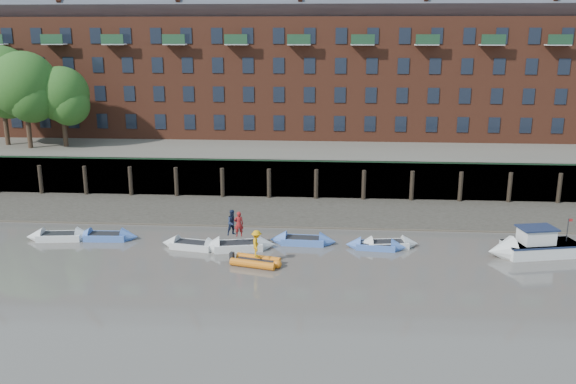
# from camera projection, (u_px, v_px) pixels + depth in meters

# --- Properties ---
(ground) EXTENTS (220.00, 220.00, 0.00)m
(ground) POSITION_uv_depth(u_px,v_px,m) (266.00, 313.00, 30.88)
(ground) COLOR #5A554E
(ground) RESTS_ON ground
(foreshore) EXTENTS (110.00, 8.00, 0.50)m
(foreshore) POSITION_uv_depth(u_px,v_px,m) (290.00, 212.00, 48.23)
(foreshore) COLOR #3D382F
(foreshore) RESTS_ON ground
(mud_band) EXTENTS (110.00, 1.60, 0.10)m
(mud_band) POSITION_uv_depth(u_px,v_px,m) (287.00, 225.00, 44.96)
(mud_band) COLOR #4C4336
(mud_band) RESTS_ON ground
(river_wall) EXTENTS (110.00, 1.23, 3.30)m
(river_wall) POSITION_uv_depth(u_px,v_px,m) (293.00, 179.00, 52.05)
(river_wall) COLOR #2D2A26
(river_wall) RESTS_ON ground
(bank_terrace) EXTENTS (110.00, 28.00, 3.20)m
(bank_terrace) POSITION_uv_depth(u_px,v_px,m) (301.00, 149.00, 65.18)
(bank_terrace) COLOR #5E594D
(bank_terrace) RESTS_ON ground
(apartment_terrace) EXTENTS (80.60, 15.56, 20.98)m
(apartment_terrace) POSITION_uv_depth(u_px,v_px,m) (302.00, 41.00, 63.27)
(apartment_terrace) COLOR brown
(apartment_terrace) RESTS_ON bank_terrace
(tree_cluster) EXTENTS (11.76, 7.74, 9.40)m
(tree_cluster) POSITION_uv_depth(u_px,v_px,m) (22.00, 85.00, 56.66)
(tree_cluster) COLOR #3A281C
(tree_cluster) RESTS_ON bank_terrace
(rowboat_0) EXTENTS (4.69, 1.85, 1.32)m
(rowboat_0) POSITION_uv_depth(u_px,v_px,m) (60.00, 236.00, 41.71)
(rowboat_0) COLOR silver
(rowboat_0) RESTS_ON ground
(rowboat_1) EXTENTS (4.41, 1.44, 1.27)m
(rowboat_1) POSITION_uv_depth(u_px,v_px,m) (106.00, 236.00, 41.73)
(rowboat_1) COLOR #486FC2
(rowboat_1) RESTS_ON ground
(rowboat_2) EXTENTS (4.44, 2.02, 1.24)m
(rowboat_2) POSITION_uv_depth(u_px,v_px,m) (192.00, 245.00, 40.05)
(rowboat_2) COLOR silver
(rowboat_2) RESTS_ON ground
(rowboat_3) EXTENTS (5.05, 2.35, 1.41)m
(rowboat_3) POSITION_uv_depth(u_px,v_px,m) (238.00, 246.00, 39.80)
(rowboat_3) COLOR silver
(rowboat_3) RESTS_ON ground
(rowboat_4) EXTENTS (4.51, 1.49, 1.29)m
(rowboat_4) POSITION_uv_depth(u_px,v_px,m) (303.00, 240.00, 40.90)
(rowboat_4) COLOR #486FC2
(rowboat_4) RESTS_ON ground
(rowboat_5) EXTENTS (4.04, 1.53, 1.14)m
(rowboat_5) POSITION_uv_depth(u_px,v_px,m) (376.00, 246.00, 39.95)
(rowboat_5) COLOR #486FC2
(rowboat_5) RESTS_ON ground
(rowboat_6) EXTENTS (4.30, 1.81, 1.21)m
(rowboat_6) POSITION_uv_depth(u_px,v_px,m) (387.00, 244.00, 40.22)
(rowboat_6) COLOR silver
(rowboat_6) RESTS_ON ground
(rib_tender) EXTENTS (3.19, 2.14, 0.54)m
(rib_tender) POSITION_uv_depth(u_px,v_px,m) (257.00, 262.00, 37.15)
(rib_tender) COLOR orange
(rib_tender) RESTS_ON ground
(motor_launch) EXTENTS (6.13, 3.10, 2.42)m
(motor_launch) POSITION_uv_depth(u_px,v_px,m) (527.00, 247.00, 38.58)
(motor_launch) COLOR silver
(motor_launch) RESTS_ON ground
(person_rower_a) EXTENTS (0.69, 0.55, 1.67)m
(person_rower_a) POSITION_uv_depth(u_px,v_px,m) (239.00, 224.00, 39.32)
(person_rower_a) COLOR maroon
(person_rower_a) RESTS_ON rowboat_3
(person_rower_b) EXTENTS (1.04, 0.99, 1.70)m
(person_rower_b) POSITION_uv_depth(u_px,v_px,m) (233.00, 222.00, 39.58)
(person_rower_b) COLOR #19233F
(person_rower_b) RESTS_ON rowboat_3
(person_rib_crew) EXTENTS (0.71, 1.14, 1.69)m
(person_rib_crew) POSITION_uv_depth(u_px,v_px,m) (257.00, 244.00, 36.98)
(person_rib_crew) COLOR orange
(person_rib_crew) RESTS_ON rib_tender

